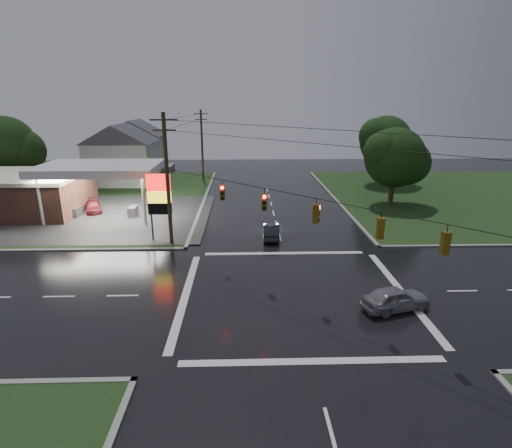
{
  "coord_description": "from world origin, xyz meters",
  "views": [
    {
      "loc": [
        -3.18,
        -23.1,
        11.95
      ],
      "look_at": [
        -2.33,
        5.43,
        3.0
      ],
      "focal_mm": 28.0,
      "sensor_mm": 36.0,
      "label": 1
    }
  ],
  "objects_px": {
    "house_near": "(122,153)",
    "tree_nw_behind": "(7,146)",
    "utility_pole_nw": "(167,178)",
    "tree_ne_far": "(387,142)",
    "gas_station": "(36,190)",
    "pylon_sign": "(159,196)",
    "car_pump": "(93,207)",
    "car_crossing": "(395,298)",
    "utility_pole_n": "(202,144)",
    "house_far": "(136,144)",
    "car_north": "(271,231)",
    "tree_ne_near": "(396,158)"
  },
  "relations": [
    {
      "from": "gas_station",
      "to": "utility_pole_n",
      "type": "xyz_separation_m",
      "value": [
        16.18,
        18.3,
        2.92
      ]
    },
    {
      "from": "tree_ne_near",
      "to": "gas_station",
      "type": "bearing_deg",
      "value": -176.7
    },
    {
      "from": "car_pump",
      "to": "house_near",
      "type": "bearing_deg",
      "value": 71.18
    },
    {
      "from": "car_crossing",
      "to": "car_pump",
      "type": "height_order",
      "value": "car_crossing"
    },
    {
      "from": "house_near",
      "to": "tree_ne_near",
      "type": "relative_size",
      "value": 1.23
    },
    {
      "from": "car_crossing",
      "to": "house_far",
      "type": "bearing_deg",
      "value": 12.31
    },
    {
      "from": "house_far",
      "to": "car_crossing",
      "type": "relative_size",
      "value": 2.67
    },
    {
      "from": "car_north",
      "to": "car_pump",
      "type": "bearing_deg",
      "value": -22.94
    },
    {
      "from": "house_far",
      "to": "car_north",
      "type": "relative_size",
      "value": 2.8
    },
    {
      "from": "tree_nw_behind",
      "to": "gas_station",
      "type": "bearing_deg",
      "value": -51.58
    },
    {
      "from": "pylon_sign",
      "to": "tree_nw_behind",
      "type": "distance_m",
      "value": 30.49
    },
    {
      "from": "car_pump",
      "to": "utility_pole_n",
      "type": "bearing_deg",
      "value": 37.39
    },
    {
      "from": "gas_station",
      "to": "car_crossing",
      "type": "bearing_deg",
      "value": -34.91
    },
    {
      "from": "house_near",
      "to": "house_far",
      "type": "xyz_separation_m",
      "value": [
        -1.0,
        12.0,
        0.0
      ]
    },
    {
      "from": "utility_pole_n",
      "to": "car_north",
      "type": "xyz_separation_m",
      "value": [
        8.7,
        -27.29,
        -4.82
      ]
    },
    {
      "from": "pylon_sign",
      "to": "car_crossing",
      "type": "xyz_separation_m",
      "value": [
        16.2,
        -12.69,
        -3.31
      ]
    },
    {
      "from": "tree_ne_far",
      "to": "car_pump",
      "type": "distance_m",
      "value": 40.0
    },
    {
      "from": "tree_ne_near",
      "to": "tree_ne_far",
      "type": "bearing_deg",
      "value": 75.93
    },
    {
      "from": "gas_station",
      "to": "utility_pole_nw",
      "type": "xyz_separation_m",
      "value": [
        16.18,
        -10.2,
        3.17
      ]
    },
    {
      "from": "utility_pole_n",
      "to": "tree_ne_far",
      "type": "relative_size",
      "value": 1.07
    },
    {
      "from": "house_far",
      "to": "house_near",
      "type": "bearing_deg",
      "value": -85.24
    },
    {
      "from": "house_far",
      "to": "utility_pole_n",
      "type": "bearing_deg",
      "value": -38.77
    },
    {
      "from": "tree_ne_near",
      "to": "tree_ne_far",
      "type": "xyz_separation_m",
      "value": [
        3.01,
        12.0,
        0.62
      ]
    },
    {
      "from": "house_near",
      "to": "car_north",
      "type": "xyz_separation_m",
      "value": [
        20.15,
        -25.29,
        -3.76
      ]
    },
    {
      "from": "house_near",
      "to": "tree_nw_behind",
      "type": "bearing_deg",
      "value": -155.02
    },
    {
      "from": "pylon_sign",
      "to": "tree_ne_far",
      "type": "height_order",
      "value": "tree_ne_far"
    },
    {
      "from": "house_far",
      "to": "pylon_sign",
      "type": "bearing_deg",
      "value": -73.02
    },
    {
      "from": "utility_pole_nw",
      "to": "car_crossing",
      "type": "bearing_deg",
      "value": -37.57
    },
    {
      "from": "house_near",
      "to": "car_north",
      "type": "bearing_deg",
      "value": -51.46
    },
    {
      "from": "house_far",
      "to": "gas_station",
      "type": "bearing_deg",
      "value": -97.5
    },
    {
      "from": "pylon_sign",
      "to": "house_near",
      "type": "distance_m",
      "value": 27.56
    },
    {
      "from": "gas_station",
      "to": "car_pump",
      "type": "relative_size",
      "value": 6.39
    },
    {
      "from": "house_far",
      "to": "utility_pole_nw",
      "type": "bearing_deg",
      "value": -72.08
    },
    {
      "from": "tree_nw_behind",
      "to": "car_pump",
      "type": "distance_m",
      "value": 18.03
    },
    {
      "from": "utility_pole_n",
      "to": "gas_station",
      "type": "bearing_deg",
      "value": -131.47
    },
    {
      "from": "utility_pole_nw",
      "to": "tree_nw_behind",
      "type": "distance_m",
      "value": 31.82
    },
    {
      "from": "house_near",
      "to": "gas_station",
      "type": "bearing_deg",
      "value": -106.17
    },
    {
      "from": "utility_pole_nw",
      "to": "house_near",
      "type": "bearing_deg",
      "value": 113.37
    },
    {
      "from": "car_north",
      "to": "pylon_sign",
      "type": "bearing_deg",
      "value": 4.26
    },
    {
      "from": "car_crossing",
      "to": "tree_ne_far",
      "type": "bearing_deg",
      "value": -34.1
    },
    {
      "from": "tree_ne_far",
      "to": "tree_nw_behind",
      "type": "bearing_deg",
      "value": -175.51
    },
    {
      "from": "utility_pole_nw",
      "to": "car_pump",
      "type": "relative_size",
      "value": 2.68
    },
    {
      "from": "car_pump",
      "to": "tree_ne_near",
      "type": "bearing_deg",
      "value": -19.24
    },
    {
      "from": "gas_station",
      "to": "tree_ne_far",
      "type": "height_order",
      "value": "tree_ne_far"
    },
    {
      "from": "tree_ne_near",
      "to": "tree_ne_far",
      "type": "height_order",
      "value": "tree_ne_far"
    },
    {
      "from": "tree_ne_near",
      "to": "utility_pole_n",
      "type": "bearing_deg",
      "value": 145.9
    },
    {
      "from": "tree_nw_behind",
      "to": "tree_ne_far",
      "type": "distance_m",
      "value": 51.15
    },
    {
      "from": "pylon_sign",
      "to": "tree_ne_far",
      "type": "distance_m",
      "value": 36.35
    },
    {
      "from": "house_far",
      "to": "car_pump",
      "type": "distance_m",
      "value": 28.32
    },
    {
      "from": "house_near",
      "to": "tree_nw_behind",
      "type": "xyz_separation_m",
      "value": [
        -12.89,
        -6.01,
        1.77
      ]
    }
  ]
}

